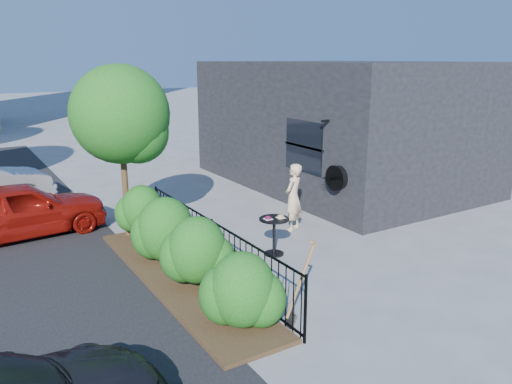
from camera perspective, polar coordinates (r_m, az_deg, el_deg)
ground at (r=10.74m, az=2.26°, el=-7.40°), size 120.00×120.00×0.00m
shop_building at (r=16.99m, az=9.34°, el=7.73°), size 6.22×9.00×4.00m
fence at (r=9.83m, az=-5.02°, el=-6.11°), size 0.05×6.05×1.10m
planting_bed at (r=9.77m, az=-8.67°, el=-9.69°), size 1.30×6.00×0.08m
shrubs at (r=9.63m, az=-8.51°, el=-5.79°), size 1.10×5.60×1.24m
patio_tree at (r=11.55m, az=-14.84°, el=7.90°), size 2.20×2.20×3.94m
cafe_table at (r=10.67m, az=2.08°, el=-4.31°), size 0.65×0.65×0.87m
woman at (r=12.15m, az=4.28°, el=-0.61°), size 0.72×0.64×1.66m
shovel at (r=7.96m, az=4.92°, el=-10.93°), size 0.55×0.18×1.41m
car_red at (r=12.96m, az=-25.39°, el=-1.84°), size 3.99×1.87×1.32m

